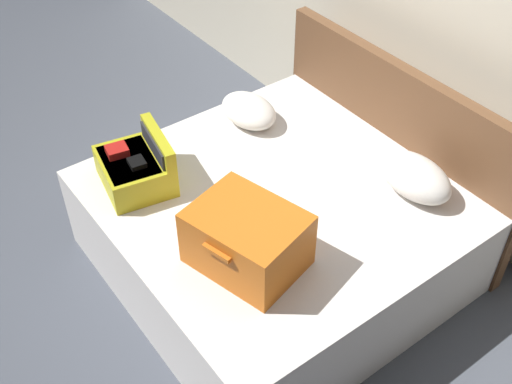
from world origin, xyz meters
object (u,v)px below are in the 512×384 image
at_px(bed, 274,232).
at_px(pillow_center_head, 415,177).
at_px(pillow_near_headboard, 249,110).
at_px(hard_case_large, 247,239).
at_px(hard_case_medium, 136,168).

relative_size(bed, pillow_center_head, 4.00).
distance_m(pillow_near_headboard, pillow_center_head, 1.15).
relative_size(hard_case_large, pillow_center_head, 1.35).
bearing_deg(hard_case_medium, pillow_near_headboard, 108.18).
xyz_separation_m(bed, pillow_center_head, (0.43, 0.65, 0.39)).
distance_m(bed, hard_case_medium, 0.89).
distance_m(hard_case_large, pillow_center_head, 1.07).
xyz_separation_m(hard_case_large, hard_case_medium, (-0.86, -0.15, -0.05)).
bearing_deg(hard_case_medium, hard_case_large, 20.72).
bearing_deg(pillow_near_headboard, hard_case_medium, -82.59).
distance_m(hard_case_medium, pillow_near_headboard, 0.88).
distance_m(bed, pillow_center_head, 0.87).
xyz_separation_m(hard_case_large, pillow_center_head, (0.13, 1.06, -0.06)).
bearing_deg(hard_case_large, hard_case_medium, 174.95).
height_order(hard_case_large, pillow_near_headboard, hard_case_large).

